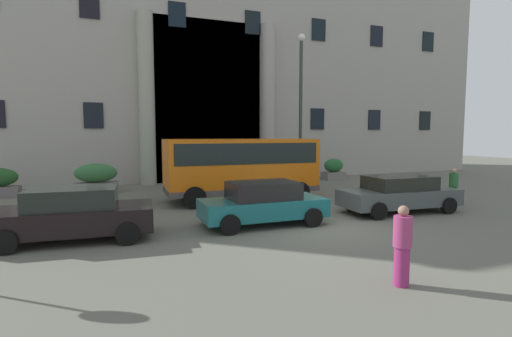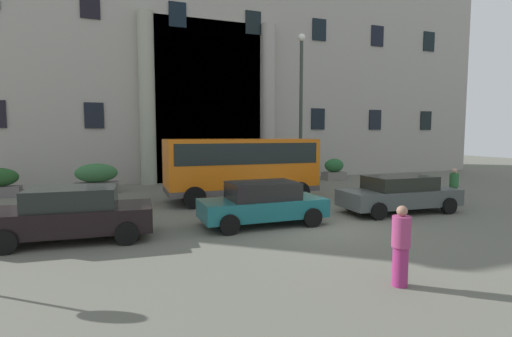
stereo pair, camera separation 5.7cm
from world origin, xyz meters
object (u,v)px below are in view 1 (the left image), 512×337
(lamppost_plaza_centre, at_px, (301,101))
(scooter_by_planter, at_px, (369,191))
(bus_stop_sign, at_px, (309,159))
(orange_minibus, at_px, (241,164))
(hedge_planter_far_west, at_px, (334,170))
(pedestrian_woman_dark_dress, at_px, (453,187))
(parked_compact_extra, at_px, (74,214))
(parked_coupe_end, at_px, (263,203))
(pedestrian_woman_with_bag, at_px, (402,246))
(white_taxi_kerbside, at_px, (399,194))
(hedge_planter_west, at_px, (96,179))

(lamppost_plaza_centre, bearing_deg, scooter_by_planter, -75.99)
(bus_stop_sign, relative_size, lamppost_plaza_centre, 0.33)
(orange_minibus, relative_size, hedge_planter_far_west, 4.75)
(bus_stop_sign, height_order, pedestrian_woman_dark_dress, bus_stop_sign)
(orange_minibus, xyz_separation_m, lamppost_plaza_centre, (4.15, 2.36, 3.12))
(hedge_planter_far_west, relative_size, parked_compact_extra, 0.32)
(parked_coupe_end, xyz_separation_m, pedestrian_woman_dark_dress, (8.90, 0.54, 0.04))
(bus_stop_sign, xyz_separation_m, pedestrian_woman_with_bag, (-4.32, -11.78, -0.86))
(white_taxi_kerbside, height_order, pedestrian_woman_dark_dress, pedestrian_woman_dark_dress)
(hedge_planter_west, relative_size, parked_coupe_end, 0.52)
(white_taxi_kerbside, bearing_deg, scooter_by_planter, 81.78)
(hedge_planter_west, bearing_deg, white_taxi_kerbside, -39.91)
(scooter_by_planter, xyz_separation_m, pedestrian_woman_with_bag, (-5.36, -8.16, 0.35))
(orange_minibus, distance_m, scooter_by_planter, 5.83)
(parked_compact_extra, bearing_deg, bus_stop_sign, 32.78)
(bus_stop_sign, relative_size, white_taxi_kerbside, 0.58)
(orange_minibus, distance_m, white_taxi_kerbside, 6.73)
(bus_stop_sign, height_order, parked_compact_extra, bus_stop_sign)
(white_taxi_kerbside, xyz_separation_m, parked_compact_extra, (-11.29, 0.06, 0.04))
(bus_stop_sign, xyz_separation_m, scooter_by_planter, (1.04, -3.63, -1.21))
(white_taxi_kerbside, bearing_deg, lamppost_plaza_centre, 97.58)
(hedge_planter_far_west, relative_size, pedestrian_woman_with_bag, 0.87)
(parked_coupe_end, bearing_deg, orange_minibus, 80.25)
(parked_coupe_end, bearing_deg, hedge_planter_far_west, 47.95)
(hedge_planter_far_west, xyz_separation_m, pedestrian_woman_dark_dress, (-0.02, -9.46, 0.10))
(hedge_planter_far_west, height_order, pedestrian_woman_dark_dress, pedestrian_woman_dark_dress)
(lamppost_plaza_centre, bearing_deg, parked_compact_extra, -147.04)
(white_taxi_kerbside, bearing_deg, pedestrian_woman_dark_dress, 10.17)
(white_taxi_kerbside, relative_size, parked_coupe_end, 1.13)
(pedestrian_woman_dark_dress, xyz_separation_m, lamppost_plaza_centre, (-3.98, 6.43, 4.00))
(pedestrian_woman_dark_dress, bearing_deg, scooter_by_planter, 16.81)
(parked_compact_extra, relative_size, parked_coupe_end, 1.06)
(bus_stop_sign, xyz_separation_m, white_taxi_kerbside, (0.62, -6.03, -0.95))
(bus_stop_sign, relative_size, pedestrian_woman_dark_dress, 1.75)
(hedge_planter_west, distance_m, pedestrian_woman_with_bag, 16.21)
(scooter_by_planter, xyz_separation_m, lamppost_plaza_centre, (-1.13, 4.52, 4.31))
(pedestrian_woman_dark_dress, relative_size, pedestrian_woman_with_bag, 0.96)
(orange_minibus, bearing_deg, parked_compact_extra, -144.20)
(bus_stop_sign, bearing_deg, pedestrian_woman_dark_dress, -54.92)
(hedge_planter_west, relative_size, pedestrian_woman_dark_dress, 1.38)
(parked_compact_extra, distance_m, parked_coupe_end, 5.66)
(orange_minibus, relative_size, bus_stop_sign, 2.47)
(bus_stop_sign, bearing_deg, parked_coupe_end, -129.48)
(hedge_planter_west, xyz_separation_m, scooter_by_planter, (11.48, -6.85, -0.27))
(hedge_planter_far_west, bearing_deg, lamppost_plaza_centre, -142.95)
(scooter_by_planter, relative_size, pedestrian_woman_dark_dress, 1.28)
(hedge_planter_far_west, bearing_deg, parked_coupe_end, -131.76)
(white_taxi_kerbside, bearing_deg, pedestrian_woman_with_bag, -128.86)
(hedge_planter_west, distance_m, hedge_planter_far_west, 14.38)
(parked_compact_extra, bearing_deg, scooter_by_planter, 14.87)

